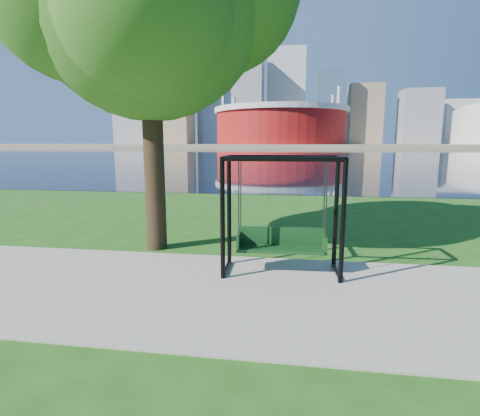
# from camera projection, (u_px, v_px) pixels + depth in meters

# --- Properties ---
(ground) EXTENTS (900.00, 900.00, 0.00)m
(ground) POSITION_uv_depth(u_px,v_px,m) (247.00, 283.00, 6.91)
(ground) COLOR #1E5114
(ground) RESTS_ON ground
(path) EXTENTS (120.00, 4.00, 0.03)m
(path) POSITION_uv_depth(u_px,v_px,m) (243.00, 293.00, 6.42)
(path) COLOR #9E937F
(path) RESTS_ON ground
(river) EXTENTS (900.00, 180.00, 0.02)m
(river) POSITION_uv_depth(u_px,v_px,m) (294.00, 152.00, 106.27)
(river) COLOR black
(river) RESTS_ON ground
(far_bank) EXTENTS (900.00, 228.00, 2.00)m
(far_bank) POSITION_uv_depth(u_px,v_px,m) (297.00, 145.00, 304.81)
(far_bank) COLOR #937F60
(far_bank) RESTS_ON ground
(stadium) EXTENTS (83.00, 83.00, 32.00)m
(stadium) POSITION_uv_depth(u_px,v_px,m) (281.00, 125.00, 234.88)
(stadium) COLOR maroon
(stadium) RESTS_ON far_bank
(skyline) EXTENTS (392.00, 66.00, 96.50)m
(skyline) POSITION_uv_depth(u_px,v_px,m) (293.00, 103.00, 312.55)
(skyline) COLOR gray
(skyline) RESTS_ON far_bank
(swing) EXTENTS (2.30, 1.07, 2.31)m
(swing) POSITION_uv_depth(u_px,v_px,m) (282.00, 218.00, 7.24)
(swing) COLOR black
(swing) RESTS_ON ground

